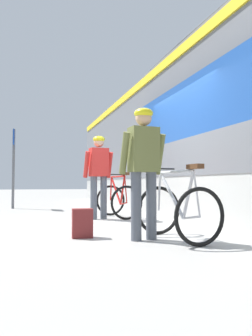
% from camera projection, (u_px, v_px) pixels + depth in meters
% --- Properties ---
extents(ground_plane, '(80.00, 80.00, 0.00)m').
position_uv_depth(ground_plane, '(119.00, 227.00, 5.75)').
color(ground_plane, '#A09E99').
extents(train_car, '(3.24, 20.04, 3.88)m').
position_uv_depth(train_car, '(238.00, 128.00, 7.26)').
color(train_car, slate).
rests_on(train_car, ground).
extents(cyclist_near_in_olive, '(0.63, 0.33, 1.76)m').
position_uv_depth(cyclist_near_in_olive, '(144.00, 161.00, 4.41)').
color(cyclist_near_in_olive, '#4C515B').
rests_on(cyclist_near_in_olive, ground).
extents(cyclist_far_in_red, '(0.63, 0.35, 1.76)m').
position_uv_depth(cyclist_far_in_red, '(99.00, 169.00, 6.99)').
color(cyclist_far_in_red, '#4C515B').
rests_on(cyclist_far_in_red, ground).
extents(bicycle_near_silver, '(0.81, 1.13, 0.99)m').
position_uv_depth(bicycle_near_silver, '(177.00, 210.00, 4.38)').
color(bicycle_near_silver, black).
rests_on(bicycle_near_silver, ground).
extents(bicycle_far_red, '(0.79, 1.12, 0.99)m').
position_uv_depth(bicycle_far_red, '(118.00, 199.00, 7.29)').
color(bicycle_far_red, black).
rests_on(bicycle_far_red, ground).
extents(backpack_on_platform, '(0.29, 0.20, 0.40)m').
position_uv_depth(backpack_on_platform, '(82.00, 223.00, 4.56)').
color(backpack_on_platform, maroon).
rests_on(backpack_on_platform, ground).
extents(platform_sign_post, '(0.08, 0.70, 2.40)m').
position_uv_depth(platform_sign_post, '(14.00, 155.00, 10.00)').
color(platform_sign_post, '#595B60').
rests_on(platform_sign_post, ground).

